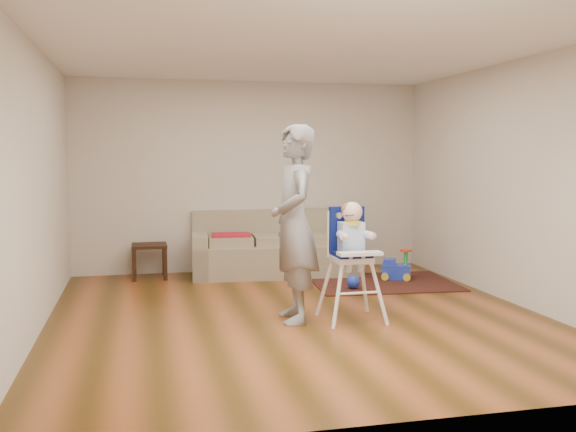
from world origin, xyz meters
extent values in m
plane|color=#462C0B|center=(0.00, 0.00, 0.00)|extent=(5.50, 5.50, 0.00)
cube|color=beige|center=(0.00, 2.75, 1.35)|extent=(5.00, 0.04, 2.70)
cube|color=beige|center=(-2.50, 0.00, 1.35)|extent=(0.04, 5.50, 2.70)
cube|color=beige|center=(2.50, 0.00, 1.35)|extent=(0.04, 5.50, 2.70)
cube|color=white|center=(0.00, 0.00, 2.70)|extent=(5.00, 5.50, 0.04)
cube|color=#B11D2A|center=(-0.37, 2.25, 0.58)|extent=(0.54, 0.37, 0.04)
cube|color=black|center=(1.50, 1.38, 0.01)|extent=(1.90, 1.48, 0.01)
sphere|color=#1F38BF|center=(0.98, 1.07, 0.10)|extent=(0.17, 0.17, 0.17)
cylinder|color=#1F38BF|center=(0.42, -0.42, 1.07)|extent=(0.01, 0.12, 0.01)
imported|color=gray|center=(-0.08, -0.20, 0.98)|extent=(0.49, 0.73, 1.96)
camera|label=1|loc=(-1.57, -6.34, 1.66)|focal=40.00mm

